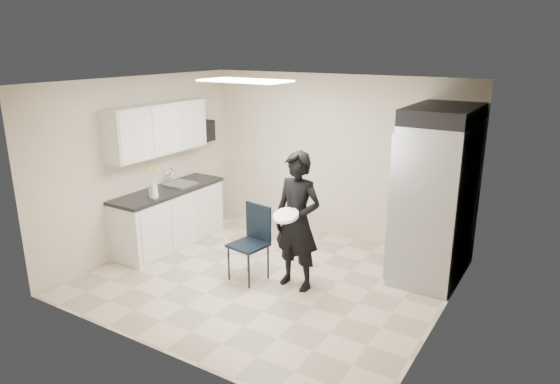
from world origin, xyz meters
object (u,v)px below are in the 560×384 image
Objects in this scene: commercial_fridge at (436,201)px; folding_chair at (248,245)px; lower_counter at (170,218)px; man_tuxedo at (297,221)px.

commercial_fridge is 2.14× the size of folding_chair.
commercial_fridge is at bearing 44.25° from folding_chair.
man_tuxedo reaches higher than lower_counter.
folding_chair is 0.78m from man_tuxedo.
lower_counter is at bearing 176.75° from folding_chair.
man_tuxedo is (0.64, 0.17, 0.40)m from folding_chair.
lower_counter is 1.06× the size of man_tuxedo.
lower_counter is 2.45m from man_tuxedo.
lower_counter is at bearing 179.51° from man_tuxedo.
folding_chair is (1.75, -0.37, 0.06)m from lower_counter.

